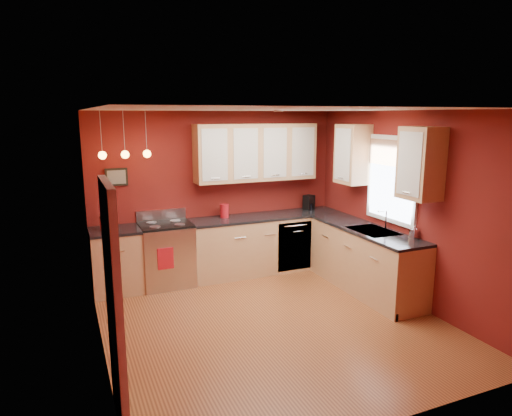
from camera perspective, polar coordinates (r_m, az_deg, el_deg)
name	(u,v)px	position (r m, az deg, el deg)	size (l,w,h in m)	color
floor	(272,322)	(5.87, 2.07, -14.07)	(4.20, 4.20, 0.00)	#9A572C
ceiling	(274,109)	(5.29, 2.28, 12.20)	(4.00, 4.20, 0.02)	silver
wall_back	(218,193)	(7.35, -4.82, 1.83)	(4.00, 0.02, 2.60)	maroon
wall_front	(388,278)	(3.72, 16.21, -8.41)	(4.00, 0.02, 2.60)	maroon
wall_left	(96,239)	(4.95, -19.32, -3.63)	(0.02, 4.20, 2.60)	maroon
wall_right	(406,208)	(6.53, 18.27, 0.03)	(0.02, 4.20, 2.60)	maroon
base_cabinets_back_left	(117,262)	(6.94, -17.02, -6.49)	(0.70, 0.60, 0.90)	tan
base_cabinets_back_right	(266,244)	(7.53, 1.31, -4.54)	(2.54, 0.60, 0.90)	tan
base_cabinets_right	(365,261)	(6.89, 13.45, -6.41)	(0.60, 2.10, 0.90)	tan
counter_back_left	(115,231)	(6.81, -17.26, -2.72)	(0.70, 0.62, 0.04)	black
counter_back_right	(267,216)	(7.41, 1.33, -1.04)	(2.54, 0.62, 0.04)	black
counter_right	(366,229)	(6.76, 13.64, -2.62)	(0.62, 2.10, 0.04)	black
gas_range	(167,254)	(7.03, -11.10, -5.68)	(0.76, 0.64, 1.11)	silver
dishwasher_front	(295,246)	(7.44, 4.84, -4.78)	(0.60, 0.02, 0.80)	silver
sink	(373,232)	(6.65, 14.42, -2.94)	(0.50, 0.70, 0.33)	#939398
window	(392,177)	(6.67, 16.62, 3.76)	(0.06, 1.02, 1.22)	white
door_left_wall	(114,308)	(3.90, -17.29, -11.85)	(0.12, 0.82, 2.05)	white
upper_cabinets_back	(256,152)	(7.32, 0.02, 6.96)	(2.00, 0.35, 0.90)	tan
upper_cabinets_right	(383,158)	(6.57, 15.60, 6.00)	(0.35, 1.95, 0.90)	tan
wall_picture	(116,177)	(6.96, -17.05, 3.72)	(0.32, 0.03, 0.26)	black
pendant_lights	(125,154)	(6.61, -16.05, 6.51)	(0.71, 0.11, 0.66)	#939398
red_canister	(224,211)	(7.23, -3.97, -0.35)	(0.14, 0.14, 0.21)	#B0131C
red_vase	(103,225)	(6.80, -18.53, -2.03)	(0.09, 0.09, 0.14)	#B0131C
flowers	(103,215)	(6.77, -18.61, -0.84)	(0.10, 0.10, 0.19)	#B0131C
coffee_maker	(309,203)	(7.89, 6.65, 0.64)	(0.21, 0.21, 0.25)	black
soap_pump	(414,231)	(6.36, 19.14, -2.76)	(0.09, 0.09, 0.19)	white
dish_towel	(166,259)	(6.69, -11.23, -6.22)	(0.23, 0.02, 0.31)	#B0131C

